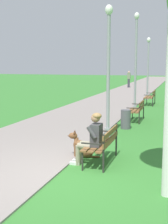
{
  "coord_description": "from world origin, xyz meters",
  "views": [
    {
      "loc": [
        2.36,
        -6.13,
        2.36
      ],
      "look_at": [
        -0.53,
        3.13,
        0.9
      ],
      "focal_mm": 51.5,
      "sensor_mm": 36.0,
      "label": 1
    }
  ],
  "objects_px": {
    "lamp_post_near": "(108,70)",
    "litter_bin": "(126,119)",
    "park_bench_near": "(103,142)",
    "dog_brown": "(82,147)",
    "person_seated_on_near_bench": "(92,137)",
    "pedestrian_distant": "(129,79)",
    "park_bench_far": "(151,96)",
    "park_bench_mid": "(137,109)",
    "lamp_post_far": "(148,68)",
    "lamp_post_mid": "(136,62)"
  },
  "relations": [
    {
      "from": "park_bench_mid",
      "to": "lamp_post_near",
      "type": "height_order",
      "value": "lamp_post_near"
    },
    {
      "from": "park_bench_near",
      "to": "lamp_post_far",
      "type": "xyz_separation_m",
      "value": [
        -0.52,
        14.22,
        1.59
      ]
    },
    {
      "from": "lamp_post_near",
      "to": "lamp_post_far",
      "type": "distance_m",
      "value": 11.49
    },
    {
      "from": "lamp_post_far",
      "to": "litter_bin",
      "type": "height_order",
      "value": "lamp_post_far"
    },
    {
      "from": "park_bench_near",
      "to": "park_bench_mid",
      "type": "distance_m",
      "value": 5.93
    },
    {
      "from": "pedestrian_distant",
      "to": "person_seated_on_near_bench",
      "type": "bearing_deg",
      "value": -82.49
    },
    {
      "from": "lamp_post_near",
      "to": "pedestrian_distant",
      "type": "distance_m",
      "value": 21.91
    },
    {
      "from": "lamp_post_near",
      "to": "lamp_post_mid",
      "type": "relative_size",
      "value": 0.87
    },
    {
      "from": "park_bench_near",
      "to": "park_bench_far",
      "type": "xyz_separation_m",
      "value": [
        -0.02,
        11.5,
        0.0
      ]
    },
    {
      "from": "person_seated_on_near_bench",
      "to": "litter_bin",
      "type": "distance_m",
      "value": 4.49
    },
    {
      "from": "park_bench_mid",
      "to": "lamp_post_mid",
      "type": "distance_m",
      "value": 3.2
    },
    {
      "from": "lamp_post_far",
      "to": "pedestrian_distant",
      "type": "relative_size",
      "value": 2.46
    },
    {
      "from": "lamp_post_mid",
      "to": "litter_bin",
      "type": "bearing_deg",
      "value": -85.99
    },
    {
      "from": "lamp_post_near",
      "to": "park_bench_far",
      "type": "bearing_deg",
      "value": 86.73
    },
    {
      "from": "park_bench_near",
      "to": "lamp_post_near",
      "type": "relative_size",
      "value": 0.36
    },
    {
      "from": "park_bench_near",
      "to": "park_bench_far",
      "type": "height_order",
      "value": "same"
    },
    {
      "from": "park_bench_near",
      "to": "person_seated_on_near_bench",
      "type": "bearing_deg",
      "value": -129.62
    },
    {
      "from": "park_bench_mid",
      "to": "person_seated_on_near_bench",
      "type": "xyz_separation_m",
      "value": [
        -0.19,
        -6.18,
        0.17
      ]
    },
    {
      "from": "person_seated_on_near_bench",
      "to": "lamp_post_far",
      "type": "xyz_separation_m",
      "value": [
        -0.32,
        14.47,
        1.42
      ]
    },
    {
      "from": "lamp_post_near",
      "to": "litter_bin",
      "type": "height_order",
      "value": "lamp_post_near"
    },
    {
      "from": "park_bench_mid",
      "to": "park_bench_near",
      "type": "bearing_deg",
      "value": -89.79
    },
    {
      "from": "lamp_post_mid",
      "to": "lamp_post_far",
      "type": "xyz_separation_m",
      "value": [
        -0.03,
        5.79,
        -0.36
      ]
    },
    {
      "from": "person_seated_on_near_bench",
      "to": "park_bench_mid",
      "type": "bearing_deg",
      "value": 88.28
    },
    {
      "from": "park_bench_mid",
      "to": "lamp_post_far",
      "type": "bearing_deg",
      "value": 93.46
    },
    {
      "from": "park_bench_near",
      "to": "dog_brown",
      "type": "bearing_deg",
      "value": 155.37
    },
    {
      "from": "park_bench_near",
      "to": "person_seated_on_near_bench",
      "type": "xyz_separation_m",
      "value": [
        -0.21,
        -0.25,
        0.17
      ]
    },
    {
      "from": "dog_brown",
      "to": "litter_bin",
      "type": "xyz_separation_m",
      "value": [
        0.41,
        3.95,
        0.09
      ]
    },
    {
      "from": "lamp_post_far",
      "to": "lamp_post_near",
      "type": "bearing_deg",
      "value": -90.0
    },
    {
      "from": "park_bench_mid",
      "to": "person_seated_on_near_bench",
      "type": "height_order",
      "value": "person_seated_on_near_bench"
    },
    {
      "from": "lamp_post_near",
      "to": "park_bench_mid",
      "type": "bearing_deg",
      "value": 81.08
    },
    {
      "from": "person_seated_on_near_bench",
      "to": "dog_brown",
      "type": "bearing_deg",
      "value": 127.1
    },
    {
      "from": "park_bench_far",
      "to": "litter_bin",
      "type": "xyz_separation_m",
      "value": [
        -0.17,
        -7.27,
        -0.16
      ]
    },
    {
      "from": "park_bench_far",
      "to": "person_seated_on_near_bench",
      "type": "bearing_deg",
      "value": -90.9
    },
    {
      "from": "park_bench_near",
      "to": "park_bench_far",
      "type": "bearing_deg",
      "value": 90.11
    },
    {
      "from": "lamp_post_mid",
      "to": "pedestrian_distant",
      "type": "height_order",
      "value": "lamp_post_mid"
    },
    {
      "from": "dog_brown",
      "to": "lamp_post_mid",
      "type": "distance_m",
      "value": 8.44
    },
    {
      "from": "person_seated_on_near_bench",
      "to": "lamp_post_near",
      "type": "relative_size",
      "value": 0.3
    },
    {
      "from": "person_seated_on_near_bench",
      "to": "lamp_post_near",
      "type": "height_order",
      "value": "lamp_post_near"
    },
    {
      "from": "park_bench_far",
      "to": "lamp_post_mid",
      "type": "xyz_separation_m",
      "value": [
        -0.47,
        -3.08,
        1.95
      ]
    },
    {
      "from": "lamp_post_near",
      "to": "litter_bin",
      "type": "relative_size",
      "value": 5.95
    },
    {
      "from": "lamp_post_far",
      "to": "pedestrian_distant",
      "type": "xyz_separation_m",
      "value": [
        -2.93,
        10.19,
        -1.26
      ]
    },
    {
      "from": "park_bench_far",
      "to": "pedestrian_distant",
      "type": "xyz_separation_m",
      "value": [
        -3.43,
        12.9,
        0.33
      ]
    },
    {
      "from": "park_bench_mid",
      "to": "dog_brown",
      "type": "xyz_separation_m",
      "value": [
        -0.59,
        -5.65,
        -0.25
      ]
    },
    {
      "from": "dog_brown",
      "to": "lamp_post_mid",
      "type": "height_order",
      "value": "lamp_post_mid"
    },
    {
      "from": "pedestrian_distant",
      "to": "park_bench_mid",
      "type": "bearing_deg",
      "value": -79.47
    },
    {
      "from": "lamp_post_far",
      "to": "park_bench_far",
      "type": "bearing_deg",
      "value": -79.54
    },
    {
      "from": "person_seated_on_near_bench",
      "to": "lamp_post_mid",
      "type": "xyz_separation_m",
      "value": [
        -0.28,
        8.68,
        1.78
      ]
    },
    {
      "from": "lamp_post_near",
      "to": "person_seated_on_near_bench",
      "type": "bearing_deg",
      "value": -83.95
    },
    {
      "from": "lamp_post_near",
      "to": "dog_brown",
      "type": "bearing_deg",
      "value": -91.94
    },
    {
      "from": "dog_brown",
      "to": "pedestrian_distant",
      "type": "xyz_separation_m",
      "value": [
        -2.85,
        24.13,
        0.58
      ]
    }
  ]
}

